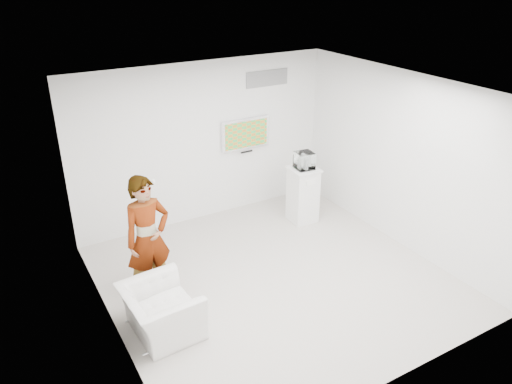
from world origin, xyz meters
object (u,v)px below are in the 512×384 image
armchair (161,311)px  floor_uplight (309,186)px  tv (245,134)px  pedestal (303,195)px  person (148,238)px

armchair → floor_uplight: (4.30, 2.62, -0.18)m
tv → floor_uplight: size_ratio=3.16×
tv → pedestal: bearing=-58.3°
person → armchair: bearing=-110.5°
tv → floor_uplight: (1.48, -0.12, -1.39)m
tv → person: person is taller
person → armchair: person is taller
pedestal → floor_uplight: (0.83, 0.94, -0.38)m
tv → armchair: tv is taller
armchair → pedestal: (3.47, 1.68, 0.20)m
pedestal → floor_uplight: size_ratio=3.39×
tv → person: (-2.64, -1.86, -0.59)m
pedestal → floor_uplight: pedestal is taller
person → armchair: size_ratio=1.86×
armchair → pedestal: 3.86m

